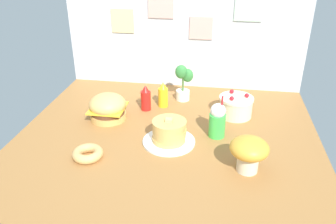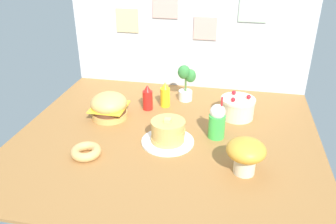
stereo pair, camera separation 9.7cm
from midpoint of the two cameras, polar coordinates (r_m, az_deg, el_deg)
The scene contains 11 objects.
ground_plane at distance 2.47m, azimuth 0.89°, elevation -4.15°, with size 2.13×1.92×0.02m, color #9E6B38.
back_wall at distance 3.15m, azimuth 4.26°, elevation 12.63°, with size 2.13×0.04×0.97m.
burger at distance 2.70m, azimuth -8.64°, elevation 0.94°, with size 0.28×0.28×0.20m.
pancake_stack at distance 2.35m, azimuth 1.17°, elevation -3.50°, with size 0.36×0.36×0.19m.
layer_cake at distance 2.74m, azimuth 12.34°, elevation 0.71°, with size 0.26×0.26×0.19m.
ketchup_bottle at distance 2.80m, azimuth -2.38°, elevation 2.29°, with size 0.08×0.08×0.21m.
mustard_bottle at distance 2.85m, azimuth 0.50°, elevation 2.77°, with size 0.08×0.08×0.21m.
cream_soda_cup at distance 2.42m, azimuth 9.20°, elevation -1.54°, with size 0.12×0.12×0.32m.
donut_pink_glaze at distance 2.29m, azimuth -12.16°, elevation -6.35°, with size 0.20×0.20×0.06m.
potted_plant at distance 2.94m, azimuth 3.90°, elevation 5.07°, with size 0.15×0.13×0.32m.
mushroom_stool at distance 2.09m, azimuth 14.00°, elevation -6.58°, with size 0.23×0.23×0.22m.
Camera 2 is at (0.43, -2.07, 1.27)m, focal length 37.07 mm.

